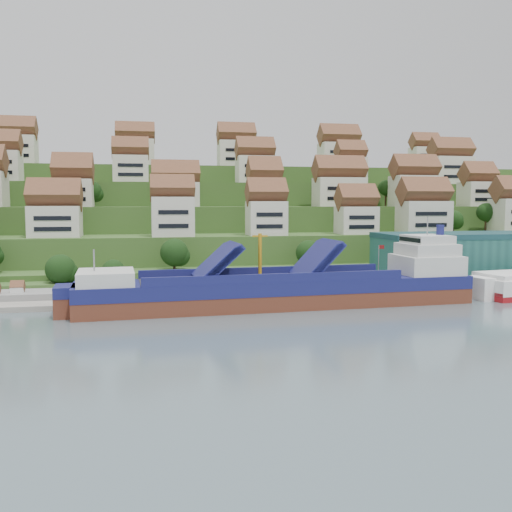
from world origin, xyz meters
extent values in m
plane|color=slate|center=(0.00, 0.00, 0.00)|extent=(300.00, 300.00, 0.00)
cube|color=gray|center=(20.00, 15.00, 1.10)|extent=(180.00, 14.00, 2.20)
cube|color=#2D4C1E|center=(0.00, 86.00, 2.00)|extent=(260.00, 128.00, 4.00)
cube|color=#2D4C1E|center=(0.00, 91.00, 5.50)|extent=(260.00, 118.00, 11.00)
cube|color=#2D4C1E|center=(0.00, 99.00, 9.00)|extent=(260.00, 102.00, 18.00)
cube|color=#2D4C1E|center=(0.00, 107.00, 12.50)|extent=(260.00, 86.00, 25.00)
cube|color=#2D4C1E|center=(0.00, 116.00, 15.50)|extent=(260.00, 68.00, 31.00)
cube|color=beige|center=(-50.82, 39.68, 14.66)|extent=(11.71, 8.57, 7.31)
cube|color=beige|center=(-23.46, 36.33, 15.73)|extent=(10.00, 7.03, 9.45)
cube|color=beige|center=(-0.33, 36.95, 15.21)|extent=(9.32, 7.62, 8.42)
cube|color=beige|center=(23.90, 38.30, 14.54)|extent=(9.65, 7.73, 7.07)
cube|color=beige|center=(42.21, 37.11, 15.25)|extent=(12.48, 8.26, 8.51)
cube|color=beige|center=(-47.99, 53.21, 21.57)|extent=(9.75, 8.98, 7.14)
cube|color=beige|center=(-21.64, 54.34, 21.26)|extent=(12.26, 7.90, 6.52)
cube|color=beige|center=(2.35, 51.73, 21.58)|extent=(8.70, 8.56, 7.17)
cube|color=beige|center=(25.27, 55.55, 22.11)|extent=(14.07, 8.36, 8.22)
cube|color=beige|center=(47.64, 53.64, 22.46)|extent=(12.87, 8.18, 8.93)
cube|color=beige|center=(68.34, 53.83, 21.63)|extent=(9.32, 8.04, 7.26)
cube|color=beige|center=(-68.69, 68.74, 29.19)|extent=(10.13, 7.86, 8.37)
cube|color=beige|center=(-33.69, 71.47, 28.93)|extent=(10.17, 7.30, 7.87)
cube|color=beige|center=(3.58, 71.08, 29.12)|extent=(11.15, 7.79, 8.23)
cube|color=beige|center=(33.29, 68.00, 29.01)|extent=(8.70, 7.14, 8.02)
cube|color=beige|center=(69.68, 72.05, 29.56)|extent=(13.24, 8.47, 9.11)
cube|color=beige|center=(-67.71, 87.40, 35.32)|extent=(10.42, 8.03, 8.63)
cube|color=beige|center=(-32.41, 89.28, 35.25)|extent=(11.94, 7.51, 8.50)
cube|color=beige|center=(0.60, 88.24, 35.27)|extent=(11.98, 8.15, 8.54)
cube|color=beige|center=(37.12, 89.81, 35.37)|extent=(13.32, 8.73, 8.74)
cube|color=beige|center=(69.97, 90.51, 34.99)|extent=(9.74, 7.05, 7.97)
ellipsoid|color=#183712|center=(7.41, 26.11, 7.40)|extent=(5.90, 5.90, 5.90)
ellipsoid|color=#183712|center=(-23.75, 26.29, 7.97)|extent=(6.24, 6.24, 6.24)
ellipsoid|color=#183712|center=(54.46, 43.11, 14.31)|extent=(5.34, 5.34, 5.34)
ellipsoid|color=#183712|center=(64.34, 43.11, 16.44)|extent=(5.21, 5.21, 5.21)
ellipsoid|color=#183712|center=(41.58, 59.83, 23.58)|extent=(4.68, 4.68, 4.68)
ellipsoid|color=#183712|center=(-51.29, 59.38, 21.91)|extent=(6.39, 6.39, 6.39)
ellipsoid|color=#183712|center=(-43.89, 57.97, 22.14)|extent=(5.49, 5.49, 5.49)
ellipsoid|color=#183712|center=(8.10, 73.21, 30.82)|extent=(7.15, 7.15, 7.15)
ellipsoid|color=#183712|center=(32.93, 75.94, 29.77)|extent=(5.75, 5.75, 5.75)
ellipsoid|color=#183712|center=(37.91, 73.97, 29.07)|extent=(5.47, 5.47, 5.47)
ellipsoid|color=#183712|center=(-47.21, 19.00, 5.54)|extent=(6.11, 6.11, 6.11)
ellipsoid|color=#183712|center=(-36.71, 19.00, 4.98)|extent=(4.76, 4.76, 4.76)
cube|color=#1F564F|center=(52.00, 17.00, 7.20)|extent=(60.00, 15.00, 10.00)
cylinder|color=gray|center=(18.00, 10.00, 6.20)|extent=(0.16, 0.16, 8.00)
cube|color=maroon|center=(18.60, 10.00, 9.80)|extent=(1.20, 0.05, 0.80)
cube|color=white|center=(-54.00, 11.50, 2.10)|extent=(2.40, 2.20, 2.20)
cube|color=brown|center=(-6.12, -1.19, 1.00)|extent=(73.27, 14.57, 4.67)
cube|color=navy|center=(-6.12, -1.19, 4.01)|extent=(73.28, 14.68, 2.43)
cube|color=silver|center=(-36.90, -2.61, 6.35)|extent=(9.82, 11.07, 2.43)
cube|color=#262628|center=(-7.98, -1.27, 5.23)|extent=(47.08, 11.68, 0.28)
cube|color=navy|center=(-18.24, -1.75, 8.40)|extent=(7.47, 10.62, 6.46)
cube|color=navy|center=(0.41, -0.88, 8.40)|extent=(7.11, 10.61, 6.82)
cylinder|color=#C78B17|center=(-9.85, -1.36, 9.34)|extent=(0.68, 0.68, 8.40)
cube|color=silver|center=(23.73, 0.20, 7.00)|extent=(11.69, 11.15, 3.73)
cube|color=silver|center=(23.73, 0.20, 9.99)|extent=(9.77, 9.95, 2.33)
cube|color=silver|center=(23.73, 0.20, 11.95)|extent=(7.85, 8.74, 1.68)
cylinder|color=navy|center=(26.53, 0.33, 13.73)|extent=(1.56, 1.56, 2.05)
camera|label=1|loc=(-30.68, -101.82, 19.02)|focal=40.00mm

